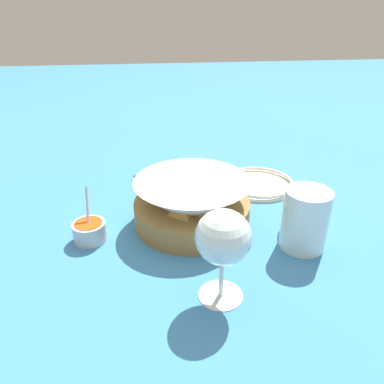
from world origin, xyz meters
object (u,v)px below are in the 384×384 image
Objects in this scene: food_basket at (192,205)px; sauce_cup at (89,231)px; wine_glass at (223,240)px; side_plate at (258,183)px; beer_mug at (304,221)px.

sauce_cup is at bearing 101.06° from food_basket.
wine_glass is (-0.17, -0.21, 0.08)m from sauce_cup.
side_plate is at bearing -64.12° from sauce_cup.
food_basket is 0.21m from beer_mug.
sauce_cup is at bearing 115.88° from side_plate.
sauce_cup reaches higher than food_basket.
wine_glass reaches higher than food_basket.
sauce_cup is 0.78× the size of beer_mug.
beer_mug is 0.25m from side_plate.
side_plate is at bearing -51.33° from food_basket.
beer_mug is at bearing -99.36° from sauce_cup.
sauce_cup is 0.29m from wine_glass.
beer_mug reaches higher than sauce_cup.
wine_glass is 1.20× the size of beer_mug.
beer_mug reaches higher than side_plate.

